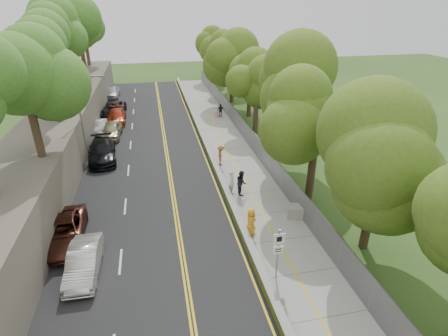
{
  "coord_description": "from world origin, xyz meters",
  "views": [
    {
      "loc": [
        -4.6,
        -16.44,
        13.51
      ],
      "look_at": [
        0.5,
        8.0,
        1.4
      ],
      "focal_mm": 28.0,
      "sensor_mm": 36.0,
      "label": 1
    }
  ],
  "objects_px": {
    "construction_barrel": "(216,114)",
    "car_1": "(84,262)",
    "concrete_block": "(296,211)",
    "car_2": "(64,231)",
    "signpost": "(278,249)",
    "painter_0": "(251,222)",
    "person_far": "(221,110)",
    "streetlight": "(83,115)"
  },
  "relations": [
    {
      "from": "construction_barrel",
      "to": "car_1",
      "type": "distance_m",
      "value": 28.45
    },
    {
      "from": "concrete_block",
      "to": "car_2",
      "type": "xyz_separation_m",
      "value": [
        -14.9,
        0.35,
        0.31
      ]
    },
    {
      "from": "signpost",
      "to": "car_2",
      "type": "relative_size",
      "value": 0.59
    },
    {
      "from": "construction_barrel",
      "to": "car_2",
      "type": "height_order",
      "value": "car_2"
    },
    {
      "from": "car_1",
      "to": "car_2",
      "type": "relative_size",
      "value": 0.83
    },
    {
      "from": "construction_barrel",
      "to": "painter_0",
      "type": "height_order",
      "value": "painter_0"
    },
    {
      "from": "car_2",
      "to": "person_far",
      "type": "xyz_separation_m",
      "value": [
        14.31,
        22.92,
        0.08
      ]
    },
    {
      "from": "car_2",
      "to": "painter_0",
      "type": "bearing_deg",
      "value": -12.63
    },
    {
      "from": "construction_barrel",
      "to": "concrete_block",
      "type": "bearing_deg",
      "value": -87.04
    },
    {
      "from": "car_1",
      "to": "concrete_block",
      "type": "bearing_deg",
      "value": 12.59
    },
    {
      "from": "streetlight",
      "to": "construction_barrel",
      "type": "distance_m",
      "value": 18.11
    },
    {
      "from": "car_2",
      "to": "person_far",
      "type": "relative_size",
      "value": 3.29
    },
    {
      "from": "streetlight",
      "to": "car_1",
      "type": "xyz_separation_m",
      "value": [
        1.46,
        -14.5,
        -3.88
      ]
    },
    {
      "from": "streetlight",
      "to": "car_1",
      "type": "relative_size",
      "value": 1.82
    },
    {
      "from": "construction_barrel",
      "to": "car_2",
      "type": "xyz_separation_m",
      "value": [
        -13.71,
        -22.65,
        0.3
      ]
    },
    {
      "from": "person_far",
      "to": "car_2",
      "type": "bearing_deg",
      "value": 57.69
    },
    {
      "from": "construction_barrel",
      "to": "person_far",
      "type": "bearing_deg",
      "value": 23.95
    },
    {
      "from": "construction_barrel",
      "to": "car_2",
      "type": "distance_m",
      "value": 26.48
    },
    {
      "from": "signpost",
      "to": "streetlight",
      "type": "bearing_deg",
      "value": 124.08
    },
    {
      "from": "car_2",
      "to": "person_far",
      "type": "height_order",
      "value": "person_far"
    },
    {
      "from": "concrete_block",
      "to": "car_1",
      "type": "xyz_separation_m",
      "value": [
        -13.3,
        -2.74,
        0.3
      ]
    },
    {
      "from": "concrete_block",
      "to": "person_far",
      "type": "bearing_deg",
      "value": 91.45
    },
    {
      "from": "car_2",
      "to": "construction_barrel",
      "type": "bearing_deg",
      "value": 54.18
    },
    {
      "from": "streetlight",
      "to": "painter_0",
      "type": "relative_size",
      "value": 4.33
    },
    {
      "from": "construction_barrel",
      "to": "streetlight",
      "type": "bearing_deg",
      "value": -140.36
    },
    {
      "from": "car_1",
      "to": "construction_barrel",
      "type": "bearing_deg",
      "value": 65.75
    },
    {
      "from": "signpost",
      "to": "car_2",
      "type": "distance_m",
      "value": 12.98
    },
    {
      "from": "streetlight",
      "to": "concrete_block",
      "type": "xyz_separation_m",
      "value": [
        14.76,
        -11.76,
        -4.18
      ]
    },
    {
      "from": "car_2",
      "to": "streetlight",
      "type": "bearing_deg",
      "value": 84.67
    },
    {
      "from": "concrete_block",
      "to": "painter_0",
      "type": "relative_size",
      "value": 0.67
    },
    {
      "from": "streetlight",
      "to": "concrete_block",
      "type": "distance_m",
      "value": 19.33
    },
    {
      "from": "streetlight",
      "to": "construction_barrel",
      "type": "relative_size",
      "value": 9.32
    },
    {
      "from": "person_far",
      "to": "painter_0",
      "type": "bearing_deg",
      "value": 82.79
    },
    {
      "from": "signpost",
      "to": "concrete_block",
      "type": "bearing_deg",
      "value": 58.29
    },
    {
      "from": "streetlight",
      "to": "construction_barrel",
      "type": "height_order",
      "value": "streetlight"
    },
    {
      "from": "construction_barrel",
      "to": "concrete_block",
      "type": "xyz_separation_m",
      "value": [
        1.19,
        -23.0,
        -0.02
      ]
    },
    {
      "from": "concrete_block",
      "to": "painter_0",
      "type": "xyz_separation_m",
      "value": [
        -3.55,
        -1.24,
        0.51
      ]
    },
    {
      "from": "car_2",
      "to": "concrete_block",
      "type": "bearing_deg",
      "value": -5.98
    },
    {
      "from": "painter_0",
      "to": "signpost",
      "type": "bearing_deg",
      "value": 174.83
    },
    {
      "from": "streetlight",
      "to": "car_2",
      "type": "distance_m",
      "value": 12.04
    },
    {
      "from": "signpost",
      "to": "concrete_block",
      "type": "distance_m",
      "value": 6.36
    },
    {
      "from": "person_far",
      "to": "signpost",
      "type": "bearing_deg",
      "value": 84.35
    }
  ]
}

